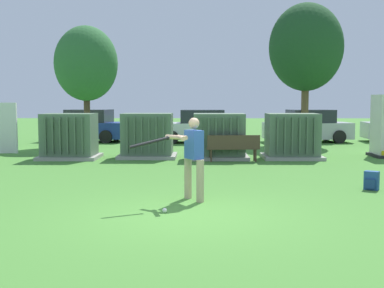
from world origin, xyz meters
The scene contains 14 objects.
ground_plane centered at (0.00, 0.00, 0.00)m, with size 96.00×96.00×0.00m, color #478433.
transformer_west centered at (-4.44, 8.77, 0.79)m, with size 2.10×1.70×1.62m.
transformer_mid_west centered at (-1.66, 9.11, 0.79)m, with size 2.10×1.70×1.62m.
transformer_mid_east centered at (0.94, 8.84, 0.79)m, with size 2.10×1.70×1.62m.
transformer_east centered at (3.57, 8.92, 0.79)m, with size 2.10×1.70×1.62m.
park_bench centered at (1.39, 7.92, 0.54)m, with size 1.83×0.54×0.92m.
batter centered at (0.07, 1.34, 0.98)m, with size 1.47×1.11×1.74m.
sports_ball centered at (-0.41, 0.18, 0.04)m, with size 0.09×0.09×0.09m, color white.
backpack centered at (4.28, 2.64, 0.21)m, with size 0.38×0.37×0.44m.
tree_left centered at (-4.89, 13.61, 3.73)m, with size 2.84×2.84×5.43m.
tree_center_left centered at (5.28, 14.94, 4.57)m, with size 3.49×3.49×6.66m.
parked_car_leftmost centered at (-5.45, 16.09, 0.75)m, with size 4.40×2.36×1.62m.
parked_car_left_of_center centered at (0.27, 15.51, 0.75)m, with size 4.21×1.94×1.62m.
parked_car_right_of_center centered at (5.65, 15.82, 0.75)m, with size 4.39×2.33×1.62m.
Camera 1 is at (0.23, -8.96, 2.11)m, focal length 46.52 mm.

